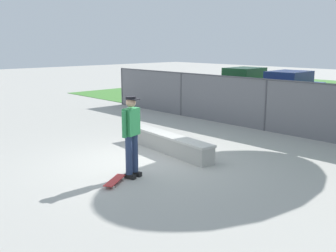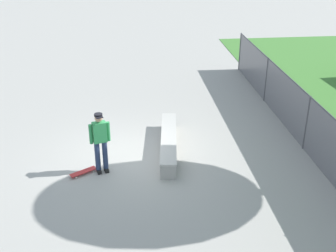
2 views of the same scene
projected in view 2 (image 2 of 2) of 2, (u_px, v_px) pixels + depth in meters
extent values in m
plane|color=#ADAAA3|center=(130.00, 157.00, 13.38)|extent=(80.00, 80.00, 0.00)
cube|color=#A8A59E|center=(169.00, 144.00, 13.71)|extent=(3.54, 0.84, 0.44)
cube|color=beige|center=(169.00, 137.00, 13.61)|extent=(3.59, 0.88, 0.06)
cube|color=black|center=(106.00, 170.00, 12.62)|extent=(0.28, 0.17, 0.10)
cube|color=black|center=(99.00, 171.00, 12.55)|extent=(0.28, 0.17, 0.10)
cylinder|color=navy|center=(105.00, 155.00, 12.44)|extent=(0.15, 0.15, 0.88)
cylinder|color=navy|center=(98.00, 156.00, 12.36)|extent=(0.15, 0.15, 0.88)
cube|color=#2D8C4C|center=(100.00, 132.00, 12.08)|extent=(0.31, 0.42, 0.60)
cylinder|color=#2D8C4C|center=(108.00, 131.00, 12.17)|extent=(0.10, 0.10, 0.58)
cylinder|color=#2D8C4C|center=(91.00, 134.00, 12.01)|extent=(0.10, 0.10, 0.58)
sphere|color=tan|center=(98.00, 118.00, 11.90)|extent=(0.22, 0.22, 0.22)
cylinder|color=black|center=(98.00, 115.00, 11.85)|extent=(0.23, 0.23, 0.06)
cube|color=black|center=(99.00, 117.00, 11.76)|extent=(0.17, 0.22, 0.02)
cube|color=red|center=(83.00, 172.00, 12.46)|extent=(0.59, 0.78, 0.02)
cube|color=#B2B2B7|center=(75.00, 175.00, 12.32)|extent=(0.15, 0.13, 0.02)
cube|color=#B2B2B7|center=(92.00, 169.00, 12.62)|extent=(0.15, 0.13, 0.02)
cylinder|color=silver|center=(74.00, 175.00, 12.40)|extent=(0.05, 0.06, 0.05)
cylinder|color=silver|center=(76.00, 178.00, 12.28)|extent=(0.05, 0.06, 0.05)
cylinder|color=silver|center=(90.00, 169.00, 12.70)|extent=(0.05, 0.06, 0.05)
cylinder|color=silver|center=(93.00, 171.00, 12.58)|extent=(0.05, 0.06, 0.05)
cylinder|color=#4C4C51|center=(240.00, 52.00, 20.90)|extent=(0.07, 0.07, 1.80)
cylinder|color=#4C4C51|center=(266.00, 80.00, 17.21)|extent=(0.07, 0.07, 1.80)
cylinder|color=#4C4C51|center=(307.00, 123.00, 13.52)|extent=(0.07, 0.07, 1.80)
cylinder|color=#4C4C51|center=(311.00, 97.00, 13.14)|extent=(16.44, 0.05, 0.05)
cube|color=slate|center=(307.00, 123.00, 13.52)|extent=(16.44, 0.01, 1.80)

